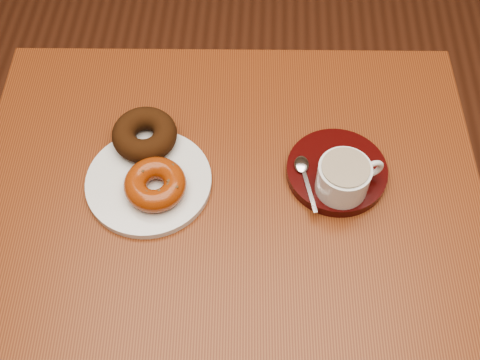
{
  "coord_description": "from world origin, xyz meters",
  "views": [
    {
      "loc": [
        -0.2,
        -0.25,
        1.64
      ],
      "look_at": [
        -0.23,
        0.29,
        0.81
      ],
      "focal_mm": 45.0,
      "sensor_mm": 36.0,
      "label": 1
    }
  ],
  "objects_px": {
    "saucer": "(337,171)",
    "coffee_cup": "(344,177)",
    "cafe_table": "(229,223)",
    "donut_plate": "(149,182)"
  },
  "relations": [
    {
      "from": "saucer",
      "to": "coffee_cup",
      "type": "bearing_deg",
      "value": -82.01
    },
    {
      "from": "cafe_table",
      "to": "saucer",
      "type": "relative_size",
      "value": 5.16
    },
    {
      "from": "donut_plate",
      "to": "saucer",
      "type": "height_order",
      "value": "saucer"
    },
    {
      "from": "coffee_cup",
      "to": "saucer",
      "type": "bearing_deg",
      "value": 77.12
    },
    {
      "from": "saucer",
      "to": "cafe_table",
      "type": "bearing_deg",
      "value": -170.08
    },
    {
      "from": "cafe_table",
      "to": "saucer",
      "type": "distance_m",
      "value": 0.23
    },
    {
      "from": "saucer",
      "to": "coffee_cup",
      "type": "relative_size",
      "value": 1.54
    },
    {
      "from": "donut_plate",
      "to": "saucer",
      "type": "xyz_separation_m",
      "value": [
        0.31,
        0.03,
        0.0
      ]
    },
    {
      "from": "cafe_table",
      "to": "coffee_cup",
      "type": "bearing_deg",
      "value": -3.74
    },
    {
      "from": "donut_plate",
      "to": "saucer",
      "type": "distance_m",
      "value": 0.31
    }
  ]
}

